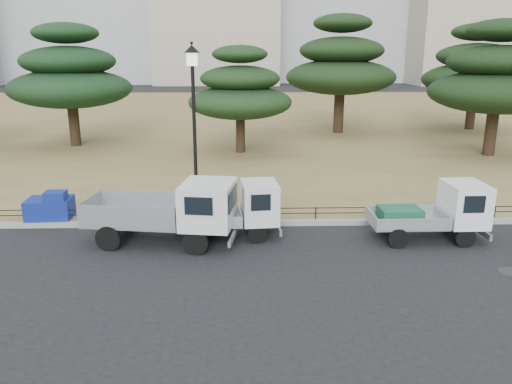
{
  "coord_description": "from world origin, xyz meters",
  "views": [
    {
      "loc": [
        -0.38,
        -12.89,
        5.45
      ],
      "look_at": [
        0.0,
        2.0,
        1.3
      ],
      "focal_mm": 35.0,
      "sensor_mm": 36.0,
      "label": 1
    }
  ],
  "objects_px": {
    "truck_kei_front": "(234,211)",
    "truck_kei_rear": "(436,212)",
    "tarp_pile": "(50,207)",
    "truck_large": "(170,209)",
    "street_lamp": "(194,105)"
  },
  "relations": [
    {
      "from": "truck_kei_front",
      "to": "truck_kei_rear",
      "type": "height_order",
      "value": "truck_kei_rear"
    },
    {
      "from": "truck_kei_rear",
      "to": "tarp_pile",
      "type": "distance_m",
      "value": 12.33
    },
    {
      "from": "truck_kei_front",
      "to": "tarp_pile",
      "type": "relative_size",
      "value": 2.23
    },
    {
      "from": "truck_large",
      "to": "truck_kei_rear",
      "type": "height_order",
      "value": "truck_large"
    },
    {
      "from": "truck_large",
      "to": "truck_kei_rear",
      "type": "xyz_separation_m",
      "value": [
        7.92,
        0.09,
        -0.17
      ]
    },
    {
      "from": "truck_kei_front",
      "to": "truck_kei_rear",
      "type": "bearing_deg",
      "value": -9.34
    },
    {
      "from": "tarp_pile",
      "to": "truck_kei_front",
      "type": "bearing_deg",
      "value": -13.96
    },
    {
      "from": "truck_large",
      "to": "truck_kei_front",
      "type": "distance_m",
      "value": 1.94
    },
    {
      "from": "truck_large",
      "to": "street_lamp",
      "type": "bearing_deg",
      "value": 79.39
    },
    {
      "from": "truck_kei_front",
      "to": "street_lamp",
      "type": "bearing_deg",
      "value": 127.22
    },
    {
      "from": "street_lamp",
      "to": "truck_kei_rear",
      "type": "bearing_deg",
      "value": -13.35
    },
    {
      "from": "truck_kei_front",
      "to": "truck_kei_rear",
      "type": "relative_size",
      "value": 0.99
    },
    {
      "from": "truck_kei_front",
      "to": "truck_kei_rear",
      "type": "distance_m",
      "value": 6.07
    },
    {
      "from": "truck_large",
      "to": "truck_kei_front",
      "type": "relative_size",
      "value": 1.36
    },
    {
      "from": "truck_kei_rear",
      "to": "tarp_pile",
      "type": "relative_size",
      "value": 2.26
    }
  ]
}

